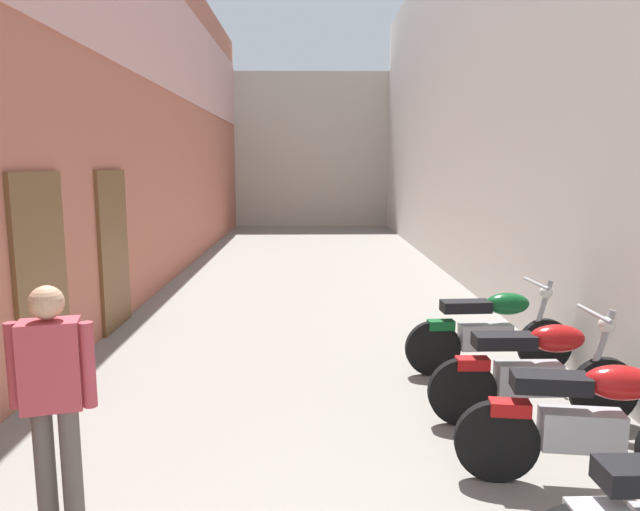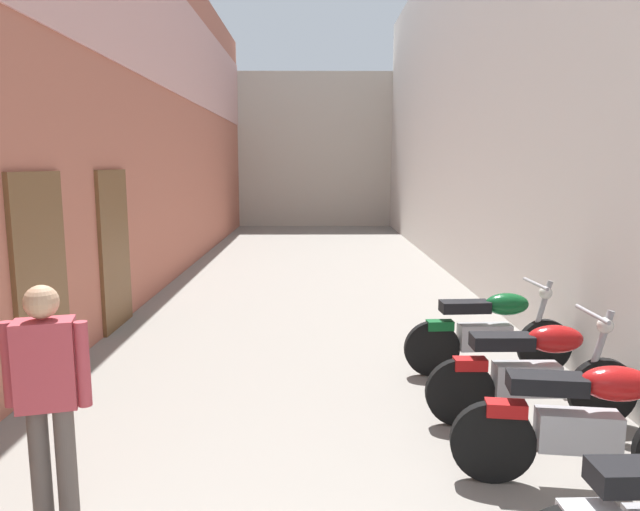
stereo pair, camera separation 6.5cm
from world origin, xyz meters
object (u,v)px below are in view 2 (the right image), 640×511
motorcycle_fourth (534,370)px  motorcycle_fifth (490,330)px  pedestrian_mid_alley (48,392)px  motorcycle_third (588,421)px

motorcycle_fourth → motorcycle_fifth: same height
motorcycle_fifth → pedestrian_mid_alley: bearing=-141.9°
pedestrian_mid_alley → motorcycle_third: bearing=7.7°
pedestrian_mid_alley → motorcycle_fifth: bearing=38.1°
motorcycle_fourth → motorcycle_fifth: size_ratio=1.00×
motorcycle_fourth → pedestrian_mid_alley: bearing=-157.0°
motorcycle_fifth → motorcycle_fourth: bearing=-90.0°
motorcycle_third → pedestrian_mid_alley: 3.56m
motorcycle_third → motorcycle_fifth: size_ratio=1.00×
motorcycle_third → motorcycle_fourth: size_ratio=1.00×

